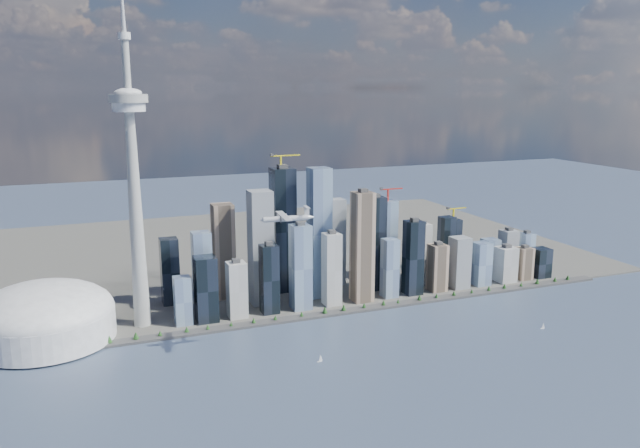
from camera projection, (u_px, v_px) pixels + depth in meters
name	position (u px, v px, depth m)	size (l,w,h in m)	color
ground	(405.00, 378.00, 812.46)	(4000.00, 4000.00, 0.00)	#2E3B50
seawall	(332.00, 313.00, 1039.75)	(1100.00, 22.00, 4.00)	#383838
land	(259.00, 250.00, 1449.75)	(1400.00, 900.00, 3.00)	#4C4C47
shoreline_trees	(332.00, 310.00, 1038.30)	(960.53, 7.20, 8.80)	#3F2D1E
skyscraper_cluster	(345.00, 253.00, 1123.51)	(736.00, 142.00, 253.44)	black
needle_tower	(133.00, 179.00, 938.52)	(56.00, 56.00, 550.50)	#A3A39E
dome_stadium	(44.00, 316.00, 921.98)	(200.00, 200.00, 86.00)	silver
airplane	(287.00, 218.00, 841.48)	(75.81, 67.13, 18.47)	silver
sailboat_west	(320.00, 359.00, 860.47)	(7.79, 2.54, 10.79)	white
sailboat_east	(543.00, 327.00, 978.47)	(7.54, 2.99, 10.41)	white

